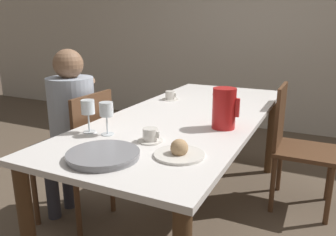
{
  "coord_description": "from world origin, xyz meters",
  "views": [
    {
      "loc": [
        0.78,
        -1.95,
        1.32
      ],
      "look_at": [
        0.0,
        -0.33,
        0.82
      ],
      "focal_mm": 35.0,
      "sensor_mm": 36.0,
      "label": 1
    }
  ],
  "objects_px": {
    "wine_glass_water": "(106,111)",
    "bread_plate": "(179,152)",
    "person_seated": "(69,122)",
    "teacup_across": "(170,96)",
    "red_pitcher": "(224,108)",
    "chair_opposite": "(295,143)",
    "serving_tray": "(103,155)",
    "chair_person_side": "(80,155)",
    "wine_glass_juice": "(88,109)",
    "teacup_near_person": "(150,136)"
  },
  "relations": [
    {
      "from": "wine_glass_water",
      "to": "bread_plate",
      "type": "distance_m",
      "value": 0.49
    },
    {
      "from": "person_seated",
      "to": "teacup_across",
      "type": "xyz_separation_m",
      "value": [
        0.43,
        0.67,
        0.09
      ]
    },
    {
      "from": "red_pitcher",
      "to": "teacup_across",
      "type": "bearing_deg",
      "value": 137.15
    },
    {
      "from": "chair_opposite",
      "to": "bread_plate",
      "type": "relative_size",
      "value": 4.04
    },
    {
      "from": "serving_tray",
      "to": "chair_opposite",
      "type": "bearing_deg",
      "value": 63.67
    },
    {
      "from": "chair_person_side",
      "to": "wine_glass_juice",
      "type": "relative_size",
      "value": 5.13
    },
    {
      "from": "bread_plate",
      "to": "serving_tray",
      "type": "bearing_deg",
      "value": -149.51
    },
    {
      "from": "red_pitcher",
      "to": "bread_plate",
      "type": "height_order",
      "value": "red_pitcher"
    },
    {
      "from": "teacup_across",
      "to": "bread_plate",
      "type": "height_order",
      "value": "bread_plate"
    },
    {
      "from": "wine_glass_juice",
      "to": "teacup_across",
      "type": "xyz_separation_m",
      "value": [
        0.04,
        0.94,
        -0.1
      ]
    },
    {
      "from": "teacup_near_person",
      "to": "serving_tray",
      "type": "bearing_deg",
      "value": -105.8
    },
    {
      "from": "person_seated",
      "to": "serving_tray",
      "type": "distance_m",
      "value": 0.87
    },
    {
      "from": "person_seated",
      "to": "serving_tray",
      "type": "relative_size",
      "value": 3.73
    },
    {
      "from": "person_seated",
      "to": "wine_glass_water",
      "type": "relative_size",
      "value": 6.75
    },
    {
      "from": "chair_opposite",
      "to": "red_pitcher",
      "type": "distance_m",
      "value": 0.9
    },
    {
      "from": "serving_tray",
      "to": "wine_glass_juice",
      "type": "bearing_deg",
      "value": 137.4
    },
    {
      "from": "red_pitcher",
      "to": "bread_plate",
      "type": "distance_m",
      "value": 0.5
    },
    {
      "from": "chair_person_side",
      "to": "red_pitcher",
      "type": "xyz_separation_m",
      "value": [
        0.93,
        0.14,
        0.39
      ]
    },
    {
      "from": "person_seated",
      "to": "wine_glass_juice",
      "type": "relative_size",
      "value": 6.65
    },
    {
      "from": "red_pitcher",
      "to": "teacup_across",
      "type": "distance_m",
      "value": 0.81
    },
    {
      "from": "chair_opposite",
      "to": "teacup_across",
      "type": "relative_size",
      "value": 7.23
    },
    {
      "from": "teacup_near_person",
      "to": "bread_plate",
      "type": "distance_m",
      "value": 0.23
    },
    {
      "from": "teacup_near_person",
      "to": "bread_plate",
      "type": "xyz_separation_m",
      "value": [
        0.21,
        -0.11,
        -0.01
      ]
    },
    {
      "from": "teacup_across",
      "to": "chair_person_side",
      "type": "bearing_deg",
      "value": -116.65
    },
    {
      "from": "chair_opposite",
      "to": "bread_plate",
      "type": "xyz_separation_m",
      "value": [
        -0.4,
        -1.22,
        0.3
      ]
    },
    {
      "from": "chair_person_side",
      "to": "serving_tray",
      "type": "bearing_deg",
      "value": -131.25
    },
    {
      "from": "red_pitcher",
      "to": "serving_tray",
      "type": "relative_size",
      "value": 0.72
    },
    {
      "from": "chair_opposite",
      "to": "wine_glass_water",
      "type": "relative_size",
      "value": 5.21
    },
    {
      "from": "teacup_across",
      "to": "serving_tray",
      "type": "xyz_separation_m",
      "value": [
        0.25,
        -1.21,
        -0.01
      ]
    },
    {
      "from": "wine_glass_water",
      "to": "serving_tray",
      "type": "relative_size",
      "value": 0.55
    },
    {
      "from": "chair_opposite",
      "to": "teacup_near_person",
      "type": "distance_m",
      "value": 1.3
    },
    {
      "from": "person_seated",
      "to": "teacup_across",
      "type": "distance_m",
      "value": 0.8
    },
    {
      "from": "bread_plate",
      "to": "teacup_near_person",
      "type": "bearing_deg",
      "value": 151.7
    },
    {
      "from": "red_pitcher",
      "to": "person_seated",
      "type": "bearing_deg",
      "value": -173.27
    },
    {
      "from": "red_pitcher",
      "to": "teacup_across",
      "type": "xyz_separation_m",
      "value": [
        -0.59,
        0.55,
        -0.09
      ]
    },
    {
      "from": "chair_person_side",
      "to": "wine_glass_water",
      "type": "bearing_deg",
      "value": -120.49
    },
    {
      "from": "serving_tray",
      "to": "red_pitcher",
      "type": "bearing_deg",
      "value": 62.54
    },
    {
      "from": "chair_opposite",
      "to": "serving_tray",
      "type": "distance_m",
      "value": 1.58
    },
    {
      "from": "teacup_across",
      "to": "bread_plate",
      "type": "distance_m",
      "value": 1.17
    },
    {
      "from": "red_pitcher",
      "to": "wine_glass_juice",
      "type": "xyz_separation_m",
      "value": [
        -0.63,
        -0.39,
        0.01
      ]
    },
    {
      "from": "teacup_near_person",
      "to": "bread_plate",
      "type": "bearing_deg",
      "value": -28.3
    },
    {
      "from": "serving_tray",
      "to": "teacup_across",
      "type": "bearing_deg",
      "value": 101.71
    },
    {
      "from": "chair_opposite",
      "to": "serving_tray",
      "type": "xyz_separation_m",
      "value": [
        -0.69,
        -1.39,
        0.29
      ]
    },
    {
      "from": "person_seated",
      "to": "teacup_near_person",
      "type": "xyz_separation_m",
      "value": [
        0.76,
        -0.26,
        0.09
      ]
    },
    {
      "from": "chair_opposite",
      "to": "teacup_near_person",
      "type": "relative_size",
      "value": 7.23
    },
    {
      "from": "wine_glass_water",
      "to": "teacup_across",
      "type": "relative_size",
      "value": 1.39
    },
    {
      "from": "red_pitcher",
      "to": "chair_person_side",
      "type": "bearing_deg",
      "value": -171.71
    },
    {
      "from": "serving_tray",
      "to": "bread_plate",
      "type": "relative_size",
      "value": 1.4
    },
    {
      "from": "person_seated",
      "to": "bread_plate",
      "type": "height_order",
      "value": "person_seated"
    },
    {
      "from": "chair_opposite",
      "to": "bread_plate",
      "type": "bearing_deg",
      "value": -18.21
    }
  ]
}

